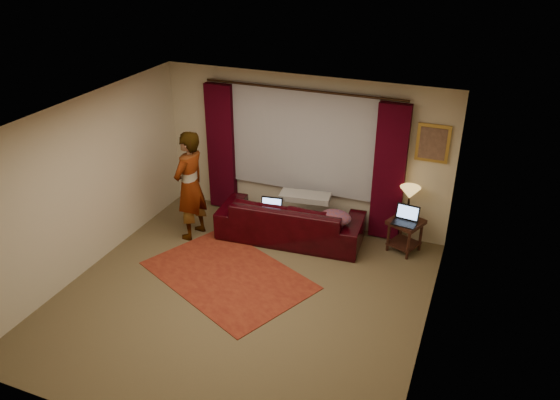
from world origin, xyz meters
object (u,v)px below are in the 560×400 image
(laptop_sofa, at_px, (270,208))
(person, at_px, (190,186))
(end_table, at_px, (405,235))
(laptop_table, at_px, (405,216))
(sofa, at_px, (291,212))
(tiffany_lamp, at_px, (409,202))

(laptop_sofa, height_order, person, person)
(laptop_sofa, bearing_deg, end_table, 5.57)
(laptop_sofa, relative_size, laptop_table, 0.97)
(sofa, height_order, laptop_sofa, sofa)
(laptop_sofa, distance_m, tiffany_lamp, 2.21)
(tiffany_lamp, height_order, person, person)
(laptop_sofa, xyz_separation_m, laptop_table, (2.10, 0.42, 0.07))
(sofa, bearing_deg, end_table, -174.97)
(end_table, relative_size, person, 0.30)
(sofa, distance_m, laptop_sofa, 0.38)
(tiffany_lamp, bearing_deg, person, -163.79)
(end_table, bearing_deg, laptop_sofa, -165.82)
(laptop_sofa, relative_size, end_table, 0.71)
(sofa, bearing_deg, person, 14.21)
(laptop_sofa, height_order, end_table, laptop_sofa)
(sofa, bearing_deg, laptop_sofa, 34.83)
(end_table, bearing_deg, person, -166.17)
(end_table, distance_m, tiffany_lamp, 0.55)
(laptop_sofa, bearing_deg, laptop_table, 2.66)
(sofa, height_order, end_table, sofa)
(sofa, xyz_separation_m, person, (-1.56, -0.53, 0.45))
(tiffany_lamp, distance_m, person, 3.52)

